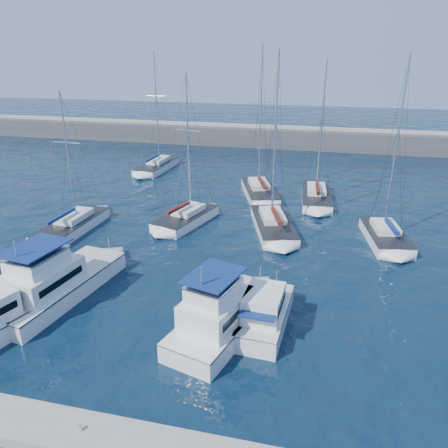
% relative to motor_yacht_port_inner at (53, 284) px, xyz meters
% --- Properties ---
extents(ground, '(220.00, 220.00, 0.00)m').
position_rel_motor_yacht_port_inner_xyz_m(ground, '(7.75, 0.99, -1.13)').
color(ground, black).
rests_on(ground, ground).
extents(breakwater, '(160.00, 6.00, 4.45)m').
position_rel_motor_yacht_port_inner_xyz_m(breakwater, '(7.75, 52.99, -0.08)').
color(breakwater, '#424244').
rests_on(breakwater, ground).
extents(dock, '(40.00, 2.20, 0.60)m').
position_rel_motor_yacht_port_inner_xyz_m(dock, '(7.75, -10.01, -0.83)').
color(dock, gray).
rests_on(dock, ground).
extents(dock_cleat_centre, '(0.16, 0.16, 0.25)m').
position_rel_motor_yacht_port_inner_xyz_m(dock_cleat_centre, '(7.75, -10.01, -0.41)').
color(dock_cleat_centre, silver).
rests_on(dock_cleat_centre, dock).
extents(motor_yacht_port_inner, '(5.19, 10.83, 4.69)m').
position_rel_motor_yacht_port_inner_xyz_m(motor_yacht_port_inner, '(0.00, 0.00, 0.00)').
color(motor_yacht_port_inner, silver).
rests_on(motor_yacht_port_inner, ground).
extents(motor_yacht_stbd_inner, '(5.67, 9.60, 4.69)m').
position_rel_motor_yacht_port_inner_xyz_m(motor_yacht_stbd_inner, '(11.81, -1.02, 0.00)').
color(motor_yacht_stbd_inner, silver).
rests_on(motor_yacht_stbd_inner, ground).
extents(motor_yacht_stbd_outer, '(2.92, 6.54, 3.20)m').
position_rel_motor_yacht_port_inner_xyz_m(motor_yacht_stbd_outer, '(14.23, -0.02, -0.19)').
color(motor_yacht_stbd_outer, white).
rests_on(motor_yacht_stbd_outer, ground).
extents(sailboat_mid_a, '(3.45, 8.73, 12.81)m').
position_rel_motor_yacht_port_inner_xyz_m(sailboat_mid_a, '(-5.32, 10.93, -0.64)').
color(sailboat_mid_a, silver).
rests_on(sailboat_mid_a, ground).
extents(sailboat_mid_b, '(5.07, 8.04, 14.09)m').
position_rel_motor_yacht_port_inner_xyz_m(sailboat_mid_b, '(4.39, 15.14, -0.61)').
color(sailboat_mid_b, white).
rests_on(sailboat_mid_b, ground).
extents(sailboat_mid_d, '(5.57, 9.34, 16.10)m').
position_rel_motor_yacht_port_inner_xyz_m(sailboat_mid_d, '(12.78, 15.35, -0.61)').
color(sailboat_mid_d, white).
rests_on(sailboat_mid_d, ground).
extents(sailboat_mid_e, '(4.15, 7.49, 15.80)m').
position_rel_motor_yacht_port_inner_xyz_m(sailboat_mid_e, '(22.65, 14.92, -0.58)').
color(sailboat_mid_e, silver).
rests_on(sailboat_mid_e, ground).
extents(sailboat_back_a, '(3.63, 9.23, 15.78)m').
position_rel_motor_yacht_port_inner_xyz_m(sailboat_back_a, '(-5.67, 33.27, -0.61)').
color(sailboat_back_a, white).
rests_on(sailboat_back_a, ground).
extents(sailboat_back_b, '(5.79, 9.42, 16.51)m').
position_rel_motor_yacht_port_inner_xyz_m(sailboat_back_b, '(9.96, 25.16, -0.60)').
color(sailboat_back_b, white).
rests_on(sailboat_back_b, ground).
extents(sailboat_back_c, '(3.68, 9.04, 15.04)m').
position_rel_motor_yacht_port_inner_xyz_m(sailboat_back_c, '(16.36, 24.67, -0.61)').
color(sailboat_back_c, silver).
rests_on(sailboat_back_c, ground).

